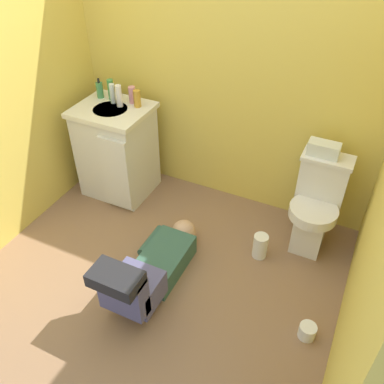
# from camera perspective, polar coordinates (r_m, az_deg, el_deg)

# --- Properties ---
(ground_plane) EXTENTS (2.99, 3.17, 0.04)m
(ground_plane) POSITION_cam_1_polar(r_m,az_deg,el_deg) (3.15, -4.14, -11.11)
(ground_plane) COLOR #8A6549
(wall_back) EXTENTS (2.65, 0.08, 2.40)m
(wall_back) POSITION_cam_1_polar(r_m,az_deg,el_deg) (3.28, 4.84, 17.36)
(wall_back) COLOR #E0C34F
(wall_back) RESTS_ON ground_plane
(toilet) EXTENTS (0.36, 0.46, 0.75)m
(toilet) POSITION_cam_1_polar(r_m,az_deg,el_deg) (3.23, 16.62, -1.79)
(toilet) COLOR white
(toilet) RESTS_ON ground_plane
(vanity_cabinet) EXTENTS (0.60, 0.53, 0.82)m
(vanity_cabinet) POSITION_cam_1_polar(r_m,az_deg,el_deg) (3.67, -10.23, 5.65)
(vanity_cabinet) COLOR silver
(vanity_cabinet) RESTS_ON ground_plane
(faucet) EXTENTS (0.02, 0.02, 0.10)m
(faucet) POSITION_cam_1_polar(r_m,az_deg,el_deg) (3.56, -9.77, 12.95)
(faucet) COLOR silver
(faucet) RESTS_ON vanity_cabinet
(person_plumber) EXTENTS (0.39, 1.06, 0.52)m
(person_plumber) POSITION_cam_1_polar(r_m,az_deg,el_deg) (2.92, -5.89, -10.49)
(person_plumber) COLOR #33594C
(person_plumber) RESTS_ON ground_plane
(tissue_box) EXTENTS (0.22, 0.11, 0.10)m
(tissue_box) POSITION_cam_1_polar(r_m,az_deg,el_deg) (3.06, 17.61, 5.63)
(tissue_box) COLOR silver
(tissue_box) RESTS_ON toilet
(soap_dispenser) EXTENTS (0.06, 0.06, 0.17)m
(soap_dispenser) POSITION_cam_1_polar(r_m,az_deg,el_deg) (3.65, -12.53, 13.51)
(soap_dispenser) COLOR #468D52
(soap_dispenser) RESTS_ON vanity_cabinet
(bottle_green) EXTENTS (0.05, 0.05, 0.17)m
(bottle_green) POSITION_cam_1_polar(r_m,az_deg,el_deg) (3.60, -11.07, 13.65)
(bottle_green) COLOR #47994E
(bottle_green) RESTS_ON vanity_cabinet
(bottle_clear) EXTENTS (0.04, 0.04, 0.16)m
(bottle_clear) POSITION_cam_1_polar(r_m,az_deg,el_deg) (3.53, -10.86, 13.11)
(bottle_clear) COLOR silver
(bottle_clear) RESTS_ON vanity_cabinet
(bottle_white) EXTENTS (0.05, 0.05, 0.18)m
(bottle_white) POSITION_cam_1_polar(r_m,az_deg,el_deg) (3.46, -9.98, 12.84)
(bottle_white) COLOR white
(bottle_white) RESTS_ON vanity_cabinet
(bottle_pink) EXTENTS (0.06, 0.06, 0.14)m
(bottle_pink) POSITION_cam_1_polar(r_m,az_deg,el_deg) (3.51, -8.20, 13.04)
(bottle_pink) COLOR pink
(bottle_pink) RESTS_ON vanity_cabinet
(bottle_amber) EXTENTS (0.06, 0.06, 0.14)m
(bottle_amber) POSITION_cam_1_polar(r_m,az_deg,el_deg) (3.44, -7.53, 12.58)
(bottle_amber) COLOR gold
(bottle_amber) RESTS_ON vanity_cabinet
(paper_towel_roll) EXTENTS (0.11, 0.11, 0.20)m
(paper_towel_roll) POSITION_cam_1_polar(r_m,az_deg,el_deg) (3.21, 9.33, -7.32)
(paper_towel_roll) COLOR white
(paper_towel_roll) RESTS_ON ground_plane
(toilet_paper_roll) EXTENTS (0.11, 0.11, 0.10)m
(toilet_paper_roll) POSITION_cam_1_polar(r_m,az_deg,el_deg) (2.86, 15.52, -17.92)
(toilet_paper_roll) COLOR white
(toilet_paper_roll) RESTS_ON ground_plane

